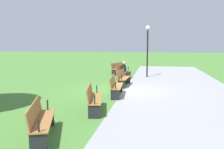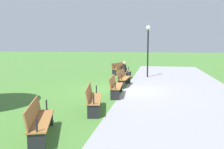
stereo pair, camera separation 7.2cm
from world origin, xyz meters
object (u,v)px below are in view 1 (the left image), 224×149
(bench_1, at_px, (123,72))
(trash_bin, at_px, (122,67))
(person_seated, at_px, (125,70))
(bench_0, at_px, (119,68))
(bench_5, at_px, (40,119))
(bench_3, at_px, (115,85))
(lamp_post, at_px, (148,41))
(bench_4, at_px, (93,98))
(bench_2, at_px, (123,77))

(bench_1, height_order, trash_bin, bench_1)
(person_seated, relative_size, trash_bin, 1.52)
(bench_0, distance_m, trash_bin, 1.58)
(bench_5, bearing_deg, bench_3, 150.02)
(person_seated, relative_size, lamp_post, 0.33)
(bench_1, relative_size, bench_4, 1.00)
(bench_3, xyz_separation_m, lamp_post, (-6.67, 1.21, 2.09))
(bench_0, distance_m, person_seated, 2.78)
(bench_1, height_order, person_seated, person_seated)
(bench_3, height_order, bench_4, same)
(bench_0, height_order, person_seated, person_seated)
(bench_1, relative_size, person_seated, 1.62)
(bench_0, distance_m, bench_2, 5.39)
(bench_2, bearing_deg, bench_4, 0.03)
(bench_2, height_order, bench_5, same)
(bench_0, distance_m, bench_3, 8.06)
(person_seated, bearing_deg, bench_5, 6.78)
(person_seated, distance_m, trash_bin, 4.31)
(trash_bin, bearing_deg, bench_4, 3.07)
(lamp_post, bearing_deg, person_seated, -46.98)
(bench_4, height_order, trash_bin, bench_4)
(person_seated, bearing_deg, bench_4, 10.28)
(bench_2, bearing_deg, bench_0, -165.05)
(bench_0, distance_m, bench_5, 13.28)
(person_seated, xyz_separation_m, lamp_post, (-1.33, 1.42, 1.93))
(bench_5, height_order, lamp_post, lamp_post)
(bench_0, bearing_deg, bench_3, 26.25)
(bench_4, xyz_separation_m, person_seated, (-8.02, 0.14, 0.16))
(bench_4, xyz_separation_m, lamp_post, (-9.35, 1.56, 2.09))
(bench_2, relative_size, bench_4, 0.99)
(bench_1, xyz_separation_m, bench_2, (2.68, 0.35, 0.00))
(trash_bin, bearing_deg, bench_5, -0.15)
(bench_0, relative_size, trash_bin, 2.46)
(bench_0, xyz_separation_m, bench_3, (7.99, 1.05, 0.00))
(bench_4, bearing_deg, bench_3, 161.27)
(person_seated, bearing_deg, lamp_post, 144.29)
(lamp_post, relative_size, trash_bin, 4.60)
(bench_0, xyz_separation_m, bench_2, (5.29, 1.05, 0.00))
(bench_2, height_order, bench_3, same)
(bench_2, distance_m, trash_bin, 6.94)
(bench_5, bearing_deg, bench_2, 153.75)
(bench_0, relative_size, bench_3, 1.01)
(person_seated, bearing_deg, trash_bin, -158.07)
(bench_3, bearing_deg, person_seated, 178.51)
(bench_5, xyz_separation_m, person_seated, (-10.63, 0.84, 0.16))
(bench_1, xyz_separation_m, bench_3, (5.38, 0.35, 0.00))
(bench_4, bearing_deg, lamp_post, 159.26)
(bench_1, bearing_deg, trash_bin, -159.83)
(bench_4, bearing_deg, bench_0, 172.46)
(bench_2, relative_size, trash_bin, 2.43)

